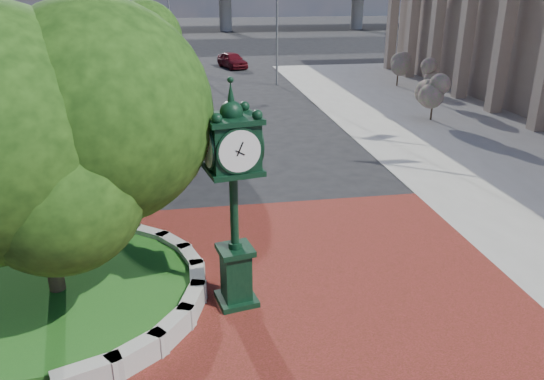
% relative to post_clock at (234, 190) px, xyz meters
% --- Properties ---
extents(ground, '(200.00, 200.00, 0.00)m').
position_rel_post_clock_xyz_m(ground, '(0.92, 0.66, -2.85)').
color(ground, black).
rests_on(ground, ground).
extents(plaza, '(12.00, 12.00, 0.04)m').
position_rel_post_clock_xyz_m(plaza, '(0.92, -0.34, -2.83)').
color(plaza, '#5F2316').
rests_on(plaza, ground).
extents(planter_wall, '(2.96, 6.77, 0.54)m').
position_rel_post_clock_xyz_m(planter_wall, '(-1.79, 0.66, -2.58)').
color(planter_wall, '#9E9B93').
rests_on(planter_wall, ground).
extents(grass_bed, '(6.10, 6.10, 0.40)m').
position_rel_post_clock_xyz_m(grass_bed, '(-4.08, 0.66, -2.65)').
color(grass_bed, '#154213').
rests_on(grass_bed, ground).
extents(tree_planter, '(5.20, 5.20, 6.33)m').
position_rel_post_clock_xyz_m(tree_planter, '(-4.08, 0.66, 0.88)').
color(tree_planter, '#38281C').
rests_on(tree_planter, ground).
extents(tree_street, '(4.40, 4.40, 5.45)m').
position_rel_post_clock_xyz_m(tree_street, '(-3.08, 18.66, 0.39)').
color(tree_street, '#38281C').
rests_on(tree_street, ground).
extents(post_clock, '(1.24, 1.24, 5.18)m').
position_rel_post_clock_xyz_m(post_clock, '(0.00, 0.00, 0.00)').
color(post_clock, black).
rests_on(post_clock, ground).
extents(parked_car, '(2.65, 4.17, 1.32)m').
position_rel_post_clock_xyz_m(parked_car, '(3.41, 35.47, -2.19)').
color(parked_car, '#540C14').
rests_on(parked_car, ground).
extents(street_lamp_near, '(1.88, 0.43, 8.37)m').
position_rel_post_clock_xyz_m(street_lamp_near, '(5.98, 27.04, 2.06)').
color(street_lamp_near, slate).
rests_on(street_lamp_near, ground).
extents(street_lamp_far, '(1.79, 0.80, 8.32)m').
position_rel_post_clock_xyz_m(street_lamp_far, '(-1.57, 44.01, 2.03)').
color(street_lamp_far, slate).
rests_on(street_lamp_far, ground).
extents(shrub_near, '(1.20, 1.20, 2.20)m').
position_rel_post_clock_xyz_m(shrub_near, '(12.13, 15.50, -1.25)').
color(shrub_near, '#38281C').
rests_on(shrub_near, ground).
extents(shrub_mid, '(1.20, 1.20, 2.20)m').
position_rel_post_clock_xyz_m(shrub_mid, '(13.99, 20.35, -1.25)').
color(shrub_mid, '#38281C').
rests_on(shrub_mid, ground).
extents(shrub_far, '(1.20, 1.20, 2.20)m').
position_rel_post_clock_xyz_m(shrub_far, '(14.08, 25.08, -1.25)').
color(shrub_far, '#38281C').
rests_on(shrub_far, ground).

